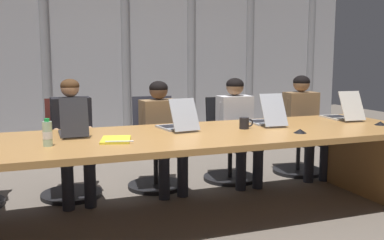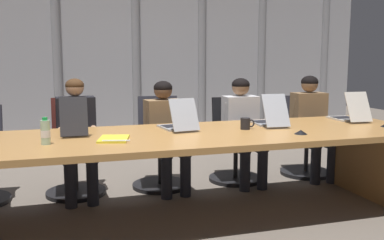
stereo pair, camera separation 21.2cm
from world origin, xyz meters
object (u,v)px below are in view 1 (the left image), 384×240
(laptop_right_mid, at_px, (265,118))
(person_center, at_px, (162,129))
(laptop_right_end, at_px, (342,114))
(conference_mic_middle, at_px, (300,131))
(conference_mic_left_side, at_px, (380,123))
(spiral_notepad, at_px, (116,140))
(office_chair_right_mid, at_px, (229,149))
(office_chair_right_end, at_px, (297,143))
(person_left_mid, at_px, (73,133))
(water_bottle_secondary, at_px, (47,134))
(office_chair_center, at_px, (155,153))
(person_right_mid, at_px, (238,124))
(laptop_left_mid, at_px, (73,128))
(laptop_center, at_px, (177,123))
(coffee_mug_near, at_px, (245,123))
(person_right_end, at_px, (304,119))
(office_chair_left_mid, at_px, (70,160))

(laptop_right_mid, xyz_separation_m, person_center, (-0.84, 0.65, -0.15))
(laptop_right_end, xyz_separation_m, conference_mic_middle, (-0.88, -0.56, -0.04))
(conference_mic_left_side, xyz_separation_m, spiral_notepad, (-2.51, 0.08, -0.01))
(office_chair_right_mid, distance_m, conference_mic_left_side, 1.64)
(conference_mic_middle, bearing_deg, office_chair_right_end, 57.00)
(laptop_right_end, xyz_separation_m, person_left_mid, (-2.65, 0.62, -0.14))
(water_bottle_secondary, bearing_deg, office_chair_right_end, 22.00)
(person_left_mid, height_order, person_center, person_left_mid)
(office_chair_center, xyz_separation_m, person_right_mid, (0.90, -0.16, 0.30))
(laptop_left_mid, distance_m, laptop_center, 0.90)
(person_left_mid, distance_m, person_center, 0.90)
(laptop_right_mid, distance_m, coffee_mug_near, 0.35)
(person_right_end, xyz_separation_m, water_bottle_secondary, (-2.89, -1.02, 0.17))
(office_chair_right_end, distance_m, water_bottle_secondary, 3.17)
(laptop_right_end, relative_size, person_center, 0.42)
(laptop_center, distance_m, office_chair_left_mid, 1.27)
(conference_mic_left_side, bearing_deg, coffee_mug_near, 169.07)
(office_chair_right_mid, bearing_deg, person_center, -73.19)
(coffee_mug_near, bearing_deg, laptop_left_mid, 173.52)
(laptop_center, bearing_deg, office_chair_center, -8.63)
(office_chair_right_mid, xyz_separation_m, spiral_notepad, (-1.49, -1.14, 0.41))
(laptop_right_mid, xyz_separation_m, laptop_right_end, (0.92, 0.03, -0.00))
(laptop_right_mid, height_order, water_bottle_secondary, laptop_right_mid)
(laptop_left_mid, distance_m, person_center, 1.16)
(office_chair_center, xyz_separation_m, water_bottle_secondary, (-1.13, -1.18, 0.48))
(laptop_right_end, xyz_separation_m, office_chair_right_end, (-0.02, 0.78, -0.46))
(laptop_right_end, bearing_deg, person_right_end, 6.48)
(person_left_mid, height_order, water_bottle_secondary, person_left_mid)
(laptop_left_mid, relative_size, office_chair_right_mid, 0.45)
(laptop_right_end, height_order, person_right_end, person_right_end)
(office_chair_right_end, distance_m, coffee_mug_near, 1.61)
(laptop_left_mid, height_order, person_center, person_center)
(person_center, relative_size, person_right_mid, 0.99)
(office_chair_right_mid, bearing_deg, person_right_mid, 18.04)
(laptop_center, relative_size, office_chair_right_mid, 0.51)
(office_chair_center, relative_size, person_center, 0.84)
(laptop_right_end, relative_size, person_left_mid, 0.41)
(person_left_mid, relative_size, conference_mic_middle, 10.72)
(coffee_mug_near, height_order, conference_mic_middle, coffee_mug_near)
(office_chair_right_end, bearing_deg, person_right_mid, -72.87)
(person_center, height_order, conference_mic_left_side, person_center)
(laptop_right_mid, xyz_separation_m, person_right_mid, (0.03, 0.65, -0.15))
(spiral_notepad, bearing_deg, laptop_right_end, 23.48)
(person_left_mid, relative_size, person_right_end, 1.00)
(laptop_left_mid, bearing_deg, office_chair_right_end, -72.98)
(laptop_center, distance_m, office_chair_right_mid, 1.27)
(person_center, xyz_separation_m, conference_mic_middle, (0.88, -1.17, 0.11))
(office_chair_left_mid, bearing_deg, laptop_center, 48.78)
(office_chair_center, bearing_deg, person_center, 19.43)
(laptop_left_mid, distance_m, office_chair_center, 1.30)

